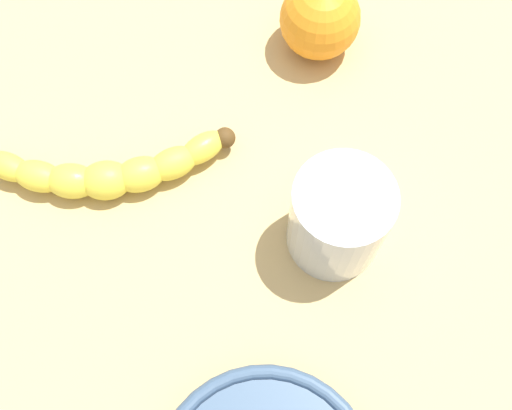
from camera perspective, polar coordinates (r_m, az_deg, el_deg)
wooden_tabletop at (r=60.68cm, az=-4.44°, el=1.70°), size 120.00×120.00×3.00cm
banana at (r=59.17cm, az=-13.58°, el=3.07°), size 20.63×14.18×3.66cm
smoothie_glass at (r=53.10cm, az=7.72°, el=-0.94°), size 8.45×8.45×9.39cm
orange_fruit at (r=64.50cm, az=5.88°, el=16.59°), size 8.06×8.06×8.06cm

